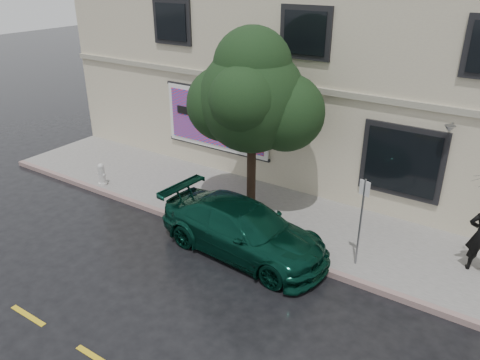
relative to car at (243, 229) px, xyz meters
The scene contains 10 objects.
ground 1.43m from the car, 105.93° to the right, with size 90.00×90.00×0.00m, color black.
sidewalk 2.17m from the car, 99.49° to the left, with size 20.00×3.50×0.15m, color #98948F.
curb 0.77m from the car, 138.79° to the left, with size 20.00×0.18×0.16m, color slate.
road_marking 4.76m from the car, 94.17° to the right, with size 19.00×0.12×0.01m, color gold.
building 8.29m from the car, 92.50° to the left, with size 20.00×8.12×7.00m.
billboard 5.31m from the car, 133.61° to the left, with size 4.30×0.16×2.20m.
car is the anchor object (origin of this frame).
street_tree 3.57m from the car, 116.64° to the left, with size 2.97×2.97×4.92m.
fire_hydrant 6.12m from the car, behind, with size 0.32×0.30×0.77m.
sign_pole 3.04m from the car, 18.30° to the left, with size 0.28×0.11×2.32m.
Camera 1 is at (6.08, -7.63, 6.97)m, focal length 35.00 mm.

